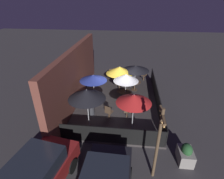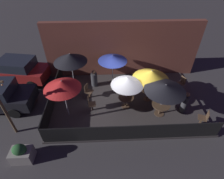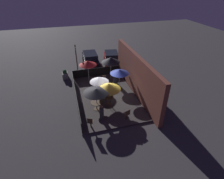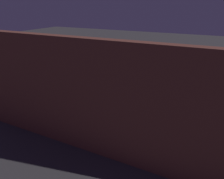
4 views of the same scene
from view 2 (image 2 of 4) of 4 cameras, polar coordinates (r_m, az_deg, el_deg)
The scene contains 23 objects.
ground_plane at distance 10.56m, azimuth 4.50°, elevation -3.97°, with size 60.00×60.00×0.00m, color #383538.
patio_deck at distance 10.51m, azimuth 4.52°, elevation -3.73°, with size 8.48×5.46×0.12m.
building_wall at distance 11.88m, azimuth 3.42°, elevation 12.73°, with size 10.08×0.36×3.79m.
fence_front at distance 8.35m, azimuth 6.72°, elevation -13.77°, with size 8.28×0.05×0.95m.
fence_side_left at distance 10.53m, azimuth -18.65°, elevation -2.15°, with size 0.05×5.26×0.95m.
patio_umbrella_0 at distance 8.93m, azimuth 5.01°, elevation 2.72°, with size 1.70×1.70×2.03m.
patio_umbrella_1 at distance 9.60m, azimuth 12.67°, elevation 4.74°, with size 2.01×2.01×2.05m.
patio_umbrella_2 at distance 8.82m, azimuth 17.04°, elevation 0.57°, with size 2.05×2.05×2.01m.
patio_umbrella_3 at distance 10.51m, azimuth 0.20°, elevation 10.25°, with size 1.76×1.76×2.17m.
patio_umbrella_4 at distance 8.53m, azimuth -16.05°, elevation 1.53°, with size 1.80×1.80×2.32m.
patio_umbrella_5 at distance 10.44m, azimuth -13.56°, elevation 10.04°, with size 1.96×1.96×2.43m.
dining_table_0 at distance 9.71m, azimuth 4.60°, elevation -3.08°, with size 0.86×0.86×0.72m.
dining_table_1 at distance 10.32m, azimuth 11.73°, elevation -0.77°, with size 0.78×0.78×0.75m.
dining_table_2 at distance 9.63m, azimuth 15.63°, elevation -5.28°, with size 0.97×0.97×0.71m.
patio_chair_0 at distance 11.72m, azimuth 21.63°, elevation 2.02°, with size 0.52×0.52×0.94m.
patio_chair_1 at distance 10.43m, azimuth -7.79°, elevation -0.40°, with size 0.52×0.52×0.91m.
patio_chair_2 at distance 9.91m, azimuth 27.81°, elevation -8.15°, with size 0.53×0.53×0.95m.
patio_chair_3 at distance 9.60m, azimuth -6.94°, elevation -4.59°, with size 0.44×0.44×0.91m.
patron_0 at distance 11.29m, azimuth -5.85°, elevation 3.48°, with size 0.54×0.54×1.16m.
patron_1 at distance 10.16m, azimuth 22.62°, elevation -4.10°, with size 0.45×0.45×1.33m.
planter_box at distance 8.79m, azimuth -27.45°, elevation -18.06°, with size 0.89×0.63×0.99m.
light_post at distance 9.02m, azimuth -32.42°, elevation -4.19°, with size 1.10×0.12×3.39m.
parked_car_1 at distance 13.28m, azimuth -28.26°, elevation 5.67°, with size 4.13×2.35×1.62m.
Camera 2 is at (-1.17, -7.57, 7.27)m, focal length 28.00 mm.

